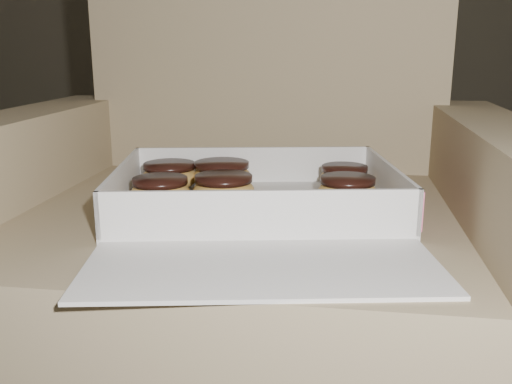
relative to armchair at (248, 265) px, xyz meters
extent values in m
cube|color=#8C7759|center=(0.00, -0.05, -0.08)|extent=(0.70, 0.70, 0.41)
cube|color=#8C7759|center=(0.00, 0.27, 0.37)|extent=(0.70, 0.14, 0.50)
cube|color=#8C7759|center=(-0.38, -0.05, -0.02)|extent=(0.12, 0.70, 0.54)
cube|color=#8C7759|center=(0.38, -0.05, -0.02)|extent=(0.12, 0.70, 0.54)
cube|color=silver|center=(0.02, -0.07, 0.12)|extent=(0.46, 0.38, 0.01)
cube|color=silver|center=(0.00, 0.08, 0.16)|extent=(0.41, 0.08, 0.06)
cube|color=silver|center=(0.05, -0.22, 0.16)|extent=(0.41, 0.08, 0.06)
cube|color=silver|center=(-0.17, -0.11, 0.16)|extent=(0.06, 0.30, 0.06)
cube|color=silver|center=(0.22, -0.04, 0.16)|extent=(0.06, 0.30, 0.06)
cube|color=#E65C85|center=(0.23, -0.04, 0.16)|extent=(0.06, 0.30, 0.05)
cube|color=silver|center=(0.07, -0.31, 0.12)|extent=(0.43, 0.24, 0.01)
ellipsoid|color=gold|center=(-0.12, -0.10, 0.15)|extent=(0.09, 0.09, 0.04)
cylinder|color=black|center=(-0.12, -0.10, 0.17)|extent=(0.08, 0.08, 0.01)
ellipsoid|color=gold|center=(0.16, -0.06, 0.15)|extent=(0.09, 0.09, 0.04)
cylinder|color=black|center=(0.16, -0.06, 0.17)|extent=(0.08, 0.08, 0.01)
ellipsoid|color=gold|center=(-0.13, 0.00, 0.15)|extent=(0.09, 0.09, 0.04)
cylinder|color=black|center=(-0.13, 0.00, 0.17)|extent=(0.09, 0.09, 0.01)
ellipsoid|color=gold|center=(-0.02, -0.08, 0.15)|extent=(0.09, 0.09, 0.04)
cylinder|color=black|center=(-0.02, -0.08, 0.17)|extent=(0.09, 0.09, 0.01)
ellipsoid|color=gold|center=(-0.04, 0.01, 0.15)|extent=(0.10, 0.10, 0.05)
cylinder|color=black|center=(-0.04, 0.01, 0.17)|extent=(0.09, 0.09, 0.01)
ellipsoid|color=gold|center=(0.16, 0.04, 0.15)|extent=(0.08, 0.08, 0.04)
cylinder|color=black|center=(0.16, 0.04, 0.17)|extent=(0.08, 0.08, 0.01)
ellipsoid|color=black|center=(0.13, -0.14, 0.13)|extent=(0.01, 0.01, 0.00)
ellipsoid|color=black|center=(0.09, -0.14, 0.13)|extent=(0.01, 0.01, 0.00)
ellipsoid|color=black|center=(0.00, -0.19, 0.13)|extent=(0.01, 0.01, 0.00)
ellipsoid|color=black|center=(0.23, -0.14, 0.13)|extent=(0.01, 0.01, 0.00)
camera|label=1|loc=(0.15, -0.90, 0.37)|focal=40.00mm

